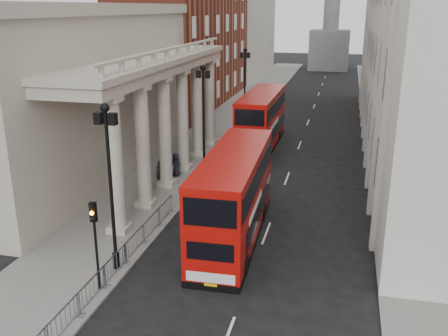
{
  "coord_description": "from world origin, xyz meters",
  "views": [
    {
      "loc": [
        9.87,
        -16.26,
        12.55
      ],
      "look_at": [
        2.82,
        12.63,
        2.91
      ],
      "focal_mm": 40.0,
      "sensor_mm": 36.0,
      "label": 1
    }
  ],
  "objects_px": {
    "lamp_post_north": "(245,82)",
    "traffic_light": "(95,230)",
    "pedestrian_b": "(166,155)",
    "lamp_post_mid": "(203,111)",
    "pedestrian_a": "(160,172)",
    "lamp_post_south": "(110,177)",
    "pedestrian_c": "(176,165)",
    "bus_far": "(261,119)",
    "bus_near": "(234,195)"
  },
  "relations": [
    {
      "from": "bus_near",
      "to": "pedestrian_b",
      "type": "height_order",
      "value": "bus_near"
    },
    {
      "from": "lamp_post_south",
      "to": "bus_near",
      "type": "bearing_deg",
      "value": 45.39
    },
    {
      "from": "pedestrian_a",
      "to": "bus_near",
      "type": "bearing_deg",
      "value": -67.28
    },
    {
      "from": "lamp_post_south",
      "to": "bus_far",
      "type": "bearing_deg",
      "value": 82.81
    },
    {
      "from": "lamp_post_south",
      "to": "lamp_post_north",
      "type": "distance_m",
      "value": 32.0
    },
    {
      "from": "lamp_post_south",
      "to": "traffic_light",
      "type": "distance_m",
      "value": 2.71
    },
    {
      "from": "bus_far",
      "to": "bus_near",
      "type": "bearing_deg",
      "value": -84.64
    },
    {
      "from": "lamp_post_mid",
      "to": "bus_far",
      "type": "relative_size",
      "value": 0.71
    },
    {
      "from": "lamp_post_south",
      "to": "pedestrian_a",
      "type": "xyz_separation_m",
      "value": [
        -2.25,
        12.2,
        -3.9
      ]
    },
    {
      "from": "traffic_light",
      "to": "pedestrian_a",
      "type": "bearing_deg",
      "value": 99.4
    },
    {
      "from": "lamp_post_mid",
      "to": "pedestrian_c",
      "type": "bearing_deg",
      "value": -134.09
    },
    {
      "from": "traffic_light",
      "to": "pedestrian_b",
      "type": "relative_size",
      "value": 2.4
    },
    {
      "from": "bus_near",
      "to": "pedestrian_c",
      "type": "height_order",
      "value": "bus_near"
    },
    {
      "from": "lamp_post_north",
      "to": "pedestrian_b",
      "type": "xyz_separation_m",
      "value": [
        -3.39,
        -15.52,
        -3.89
      ]
    },
    {
      "from": "lamp_post_south",
      "to": "bus_near",
      "type": "xyz_separation_m",
      "value": [
        4.89,
        4.95,
        -2.29
      ]
    },
    {
      "from": "bus_near",
      "to": "pedestrian_a",
      "type": "bearing_deg",
      "value": 132.6
    },
    {
      "from": "pedestrian_a",
      "to": "pedestrian_c",
      "type": "bearing_deg",
      "value": 53.57
    },
    {
      "from": "bus_far",
      "to": "lamp_post_south",
      "type": "bearing_deg",
      "value": -97.05
    },
    {
      "from": "bus_far",
      "to": "pedestrian_a",
      "type": "relative_size",
      "value": 6.62
    },
    {
      "from": "lamp_post_north",
      "to": "bus_near",
      "type": "xyz_separation_m",
      "value": [
        4.89,
        -27.05,
        -2.29
      ]
    },
    {
      "from": "bus_near",
      "to": "pedestrian_c",
      "type": "xyz_separation_m",
      "value": [
        -6.62,
        9.26,
        -1.58
      ]
    },
    {
      "from": "lamp_post_mid",
      "to": "bus_far",
      "type": "height_order",
      "value": "lamp_post_mid"
    },
    {
      "from": "lamp_post_mid",
      "to": "pedestrian_c",
      "type": "height_order",
      "value": "lamp_post_mid"
    },
    {
      "from": "lamp_post_north",
      "to": "traffic_light",
      "type": "relative_size",
      "value": 1.93
    },
    {
      "from": "pedestrian_a",
      "to": "pedestrian_c",
      "type": "height_order",
      "value": "pedestrian_c"
    },
    {
      "from": "pedestrian_b",
      "to": "bus_far",
      "type": "bearing_deg",
      "value": -158.44
    },
    {
      "from": "traffic_light",
      "to": "pedestrian_a",
      "type": "distance_m",
      "value": 14.57
    },
    {
      "from": "bus_far",
      "to": "pedestrian_c",
      "type": "bearing_deg",
      "value": -114.89
    },
    {
      "from": "lamp_post_mid",
      "to": "pedestrian_a",
      "type": "bearing_deg",
      "value": -120.7
    },
    {
      "from": "traffic_light",
      "to": "bus_near",
      "type": "xyz_separation_m",
      "value": [
        4.79,
        6.97,
        -0.49
      ]
    },
    {
      "from": "traffic_light",
      "to": "pedestrian_a",
      "type": "relative_size",
      "value": 2.42
    },
    {
      "from": "lamp_post_south",
      "to": "lamp_post_mid",
      "type": "height_order",
      "value": "same"
    },
    {
      "from": "lamp_post_south",
      "to": "traffic_light",
      "type": "height_order",
      "value": "lamp_post_south"
    },
    {
      "from": "lamp_post_mid",
      "to": "pedestrian_b",
      "type": "xyz_separation_m",
      "value": [
        -3.39,
        0.48,
        -3.89
      ]
    },
    {
      "from": "bus_far",
      "to": "pedestrian_b",
      "type": "distance_m",
      "value": 10.48
    },
    {
      "from": "lamp_post_north",
      "to": "bus_far",
      "type": "bearing_deg",
      "value": -67.4
    },
    {
      "from": "lamp_post_mid",
      "to": "bus_far",
      "type": "distance_m",
      "value": 9.37
    },
    {
      "from": "bus_far",
      "to": "pedestrian_b",
      "type": "xyz_separation_m",
      "value": [
        -6.49,
        -8.07,
        -1.64
      ]
    },
    {
      "from": "bus_far",
      "to": "pedestrian_b",
      "type": "height_order",
      "value": "bus_far"
    },
    {
      "from": "bus_far",
      "to": "pedestrian_a",
      "type": "bearing_deg",
      "value": -113.29
    },
    {
      "from": "lamp_post_north",
      "to": "traffic_light",
      "type": "distance_m",
      "value": 34.07
    },
    {
      "from": "lamp_post_mid",
      "to": "bus_near",
      "type": "xyz_separation_m",
      "value": [
        4.89,
        -11.05,
        -2.29
      ]
    },
    {
      "from": "bus_far",
      "to": "pedestrian_b",
      "type": "relative_size",
      "value": 6.56
    },
    {
      "from": "bus_far",
      "to": "pedestrian_c",
      "type": "height_order",
      "value": "bus_far"
    },
    {
      "from": "lamp_post_south",
      "to": "pedestrian_b",
      "type": "xyz_separation_m",
      "value": [
        -3.39,
        16.48,
        -3.89
      ]
    },
    {
      "from": "lamp_post_south",
      "to": "lamp_post_north",
      "type": "height_order",
      "value": "same"
    },
    {
      "from": "bus_near",
      "to": "bus_far",
      "type": "relative_size",
      "value": 0.99
    },
    {
      "from": "lamp_post_south",
      "to": "pedestrian_b",
      "type": "distance_m",
      "value": 17.27
    },
    {
      "from": "bus_near",
      "to": "pedestrian_a",
      "type": "distance_m",
      "value": 10.3
    },
    {
      "from": "lamp_post_north",
      "to": "bus_near",
      "type": "distance_m",
      "value": 27.58
    }
  ]
}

